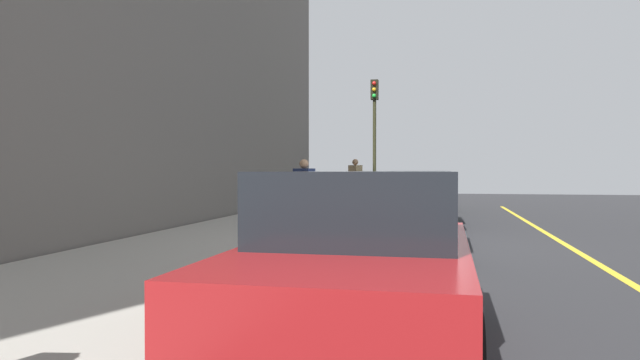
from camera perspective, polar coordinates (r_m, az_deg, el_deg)
ground_plane at (r=12.00m, az=8.34°, el=-6.38°), size 56.00×56.00×0.00m
sidewalk at (r=12.62m, az=-6.86°, el=-5.67°), size 28.00×4.60×0.15m
lane_stripe_centre at (r=12.23m, az=23.57°, el=-6.29°), size 28.00×0.14×0.01m
snow_bank_curb at (r=10.36m, az=3.88°, el=-6.92°), size 6.13×0.56×0.22m
parked_car_green at (r=22.90m, az=10.02°, el=-1.02°), size 4.38×1.98×1.51m
parked_car_navy at (r=17.07m, az=9.77°, el=-1.66°), size 4.73×1.98×1.51m
parked_car_silver at (r=11.05m, az=8.37°, el=-3.05°), size 4.64×1.95×1.51m
parked_car_red at (r=5.16m, az=4.08°, el=-7.60°), size 4.13×1.93×1.51m
pedestrian_navy_coat at (r=13.44m, az=-1.56°, el=-1.22°), size 0.51×0.52×1.64m
pedestrian_tan_coat at (r=22.54m, az=3.45°, el=-0.11°), size 0.56×0.57×1.82m
traffic_light_pole at (r=20.96m, az=5.32°, el=5.60°), size 0.35×0.26×4.59m
rolling_suitcase at (r=22.04m, az=3.12°, el=-1.90°), size 0.34×0.22×0.94m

